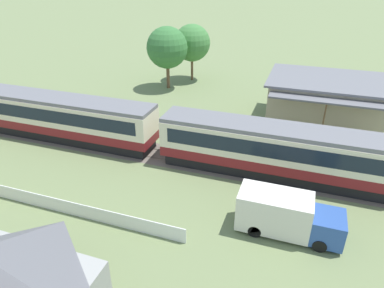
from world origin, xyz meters
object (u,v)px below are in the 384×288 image
at_px(delivery_truck_blue, 286,215).
at_px(yard_tree_1, 167,48).
at_px(yard_tree_0, 192,43).
at_px(station_building, 324,101).
at_px(passenger_train, 278,149).

relative_size(delivery_truck_blue, yard_tree_1, 0.79).
xyz_separation_m(delivery_truck_blue, yard_tree_0, (-15.46, 27.65, 3.79)).
bearing_deg(delivery_truck_blue, station_building, 84.01).
bearing_deg(station_building, passenger_train, -105.33).
relative_size(station_building, yard_tree_0, 1.48).
distance_m(delivery_truck_blue, yard_tree_1, 29.18).
relative_size(passenger_train, station_building, 8.29).
relative_size(station_building, delivery_truck_blue, 1.81).
distance_m(station_building, yard_tree_0, 20.03).
relative_size(yard_tree_0, yard_tree_1, 0.97).
bearing_deg(passenger_train, yard_tree_1, 133.34).
bearing_deg(yard_tree_0, passenger_train, -56.42).
xyz_separation_m(passenger_train, station_building, (3.20, 11.69, 0.09)).
xyz_separation_m(station_building, yard_tree_0, (-17.35, 9.63, 2.75)).
bearing_deg(delivery_truck_blue, passenger_train, 101.71).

